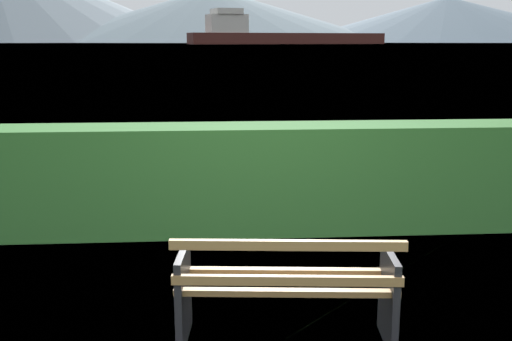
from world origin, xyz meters
name	(u,v)px	position (x,y,z in m)	size (l,w,h in m)	color
ground_plane	(285,339)	(0.00, 0.00, 0.00)	(1400.00, 1400.00, 0.00)	#4C6B33
water_surface	(213,44)	(0.00, 307.28, 0.00)	(620.00, 620.00, 0.00)	#7A99A8
park_bench	(286,288)	(-0.01, -0.06, 0.42)	(1.60, 0.71, 0.87)	tan
hedge_row	(259,178)	(0.00, 2.60, 0.61)	(11.55, 0.69, 1.21)	#387A33
cargo_ship_large	(274,34)	(29.99, 297.07, 4.64)	(100.87, 39.76, 16.60)	#471E19
distant_hills	(107,4)	(-97.97, 580.20, 34.73)	(773.03, 409.68, 84.28)	gray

